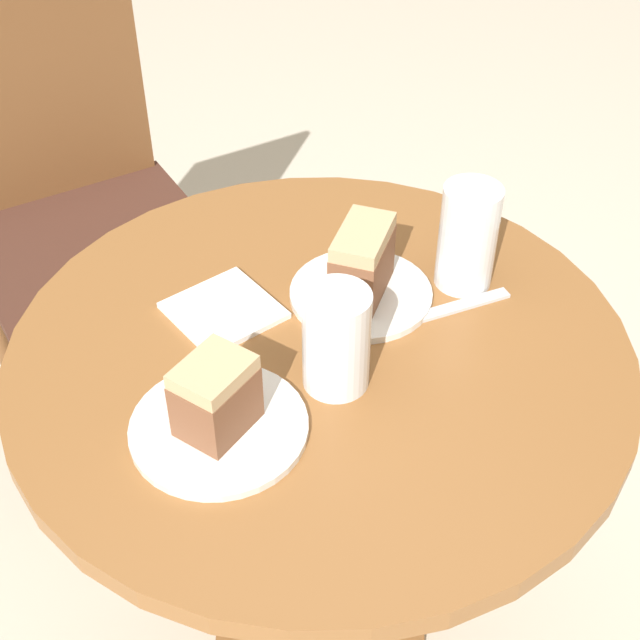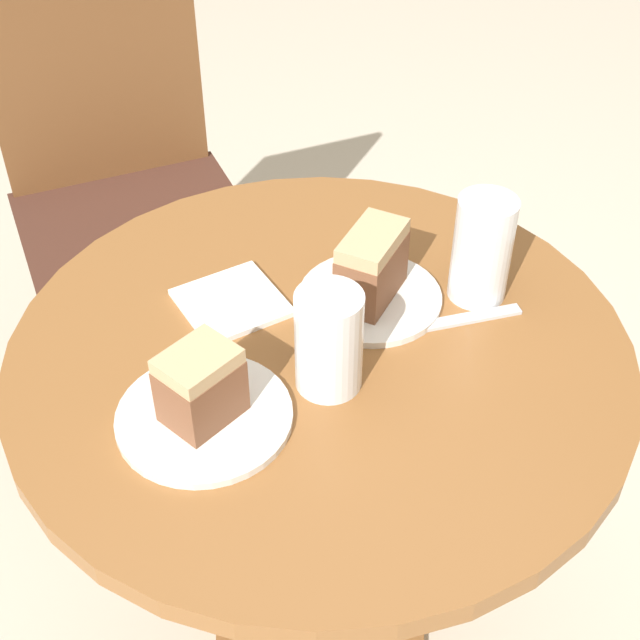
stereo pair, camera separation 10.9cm
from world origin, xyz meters
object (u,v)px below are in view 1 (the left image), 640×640
(chair, at_px, (81,222))
(cake_slice_near, at_px, (362,262))
(plate_far, at_px, (219,427))
(glass_water, at_px, (467,241))
(plate_near, at_px, (361,294))
(glass_lemonade, at_px, (336,343))
(cake_slice_far, at_px, (216,396))

(chair, distance_m, cake_slice_near, 0.77)
(plate_far, xyz_separation_m, glass_water, (0.40, 0.09, 0.06))
(plate_near, bearing_deg, cake_slice_near, 123.69)
(plate_near, xyz_separation_m, glass_lemonade, (-0.11, -0.12, 0.06))
(glass_lemonade, bearing_deg, glass_water, 18.23)
(chair, bearing_deg, cake_slice_far, -95.66)
(plate_near, xyz_separation_m, cake_slice_near, (-0.00, 0.00, 0.05))
(cake_slice_far, xyz_separation_m, glass_lemonade, (0.16, 0.00, 0.00))
(chair, xyz_separation_m, plate_far, (-0.06, -0.82, 0.23))
(plate_far, xyz_separation_m, glass_lemonade, (0.16, 0.00, 0.06))
(chair, relative_size, glass_water, 5.98)
(glass_lemonade, xyz_separation_m, glass_water, (0.25, 0.08, 0.01))
(plate_far, distance_m, glass_lemonade, 0.17)
(plate_far, bearing_deg, glass_lemonade, 1.54)
(plate_near, height_order, plate_far, same)
(glass_water, bearing_deg, chair, 114.94)
(cake_slice_far, distance_m, glass_water, 0.41)
(cake_slice_far, bearing_deg, plate_near, 25.20)
(cake_slice_near, xyz_separation_m, glass_lemonade, (-0.11, -0.12, 0.00))
(chair, distance_m, plate_far, 0.85)
(chair, height_order, glass_lemonade, chair)
(plate_near, relative_size, cake_slice_far, 1.82)
(plate_near, relative_size, plate_far, 0.94)
(plate_near, height_order, cake_slice_far, cake_slice_far)
(chair, bearing_deg, glass_lemonade, -84.73)
(cake_slice_near, bearing_deg, glass_water, -15.69)
(plate_far, height_order, glass_lemonade, glass_lemonade)
(cake_slice_near, relative_size, glass_water, 0.82)
(cake_slice_far, bearing_deg, glass_lemonade, 1.54)
(plate_near, distance_m, cake_slice_near, 0.05)
(cake_slice_far, distance_m, glass_lemonade, 0.16)
(plate_near, bearing_deg, chair, 106.23)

